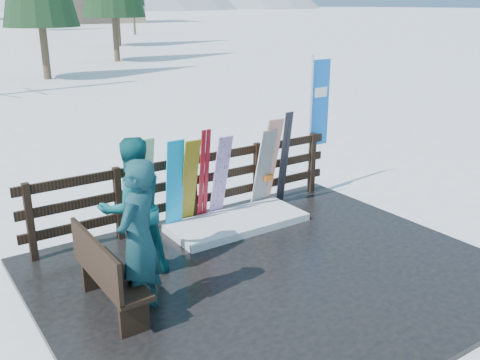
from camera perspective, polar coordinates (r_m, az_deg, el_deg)
ground at (r=7.43m, az=3.62°, el=-10.28°), size 700.00×700.00×0.00m
deck at (r=7.41m, az=3.63°, el=-10.01°), size 6.00×5.00×0.08m
fence at (r=8.82m, az=-5.03°, el=-0.33°), size 5.60×0.10×1.15m
snow_patch at (r=8.79m, az=-0.32°, el=-4.52°), size 2.27×1.00×0.12m
bench at (r=6.47m, az=-14.14°, el=-9.51°), size 0.41×1.50×0.97m
snowboard_0 at (r=8.41m, az=-6.99°, el=-0.65°), size 0.29×0.22×1.51m
snowboard_1 at (r=8.18m, az=-10.29°, el=-0.95°), size 0.29×0.37×1.63m
snowboard_2 at (r=8.53m, az=-5.44°, el=-0.40°), size 0.26×0.38×1.49m
snowboard_3 at (r=8.81m, az=-2.10°, el=0.25°), size 0.26×0.40×1.48m
snowboard_4 at (r=9.29m, az=2.52°, el=1.14°), size 0.30×0.37×1.46m
snowboard_5 at (r=9.33m, az=3.09°, el=1.79°), size 0.32×0.41×1.64m
ski_pair_a at (r=8.72m, az=-3.86°, el=0.41°), size 0.16×0.23×1.59m
ski_pair_b at (r=9.61m, az=4.76°, el=2.41°), size 0.17×0.24×1.69m
rental_flag at (r=10.18m, az=8.29°, el=7.59°), size 0.45×0.04×2.60m
person_front at (r=6.13m, az=-10.75°, el=-6.34°), size 0.82×0.79×1.90m
person_back at (r=7.09m, az=-11.33°, el=-2.93°), size 0.96×0.76×1.89m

